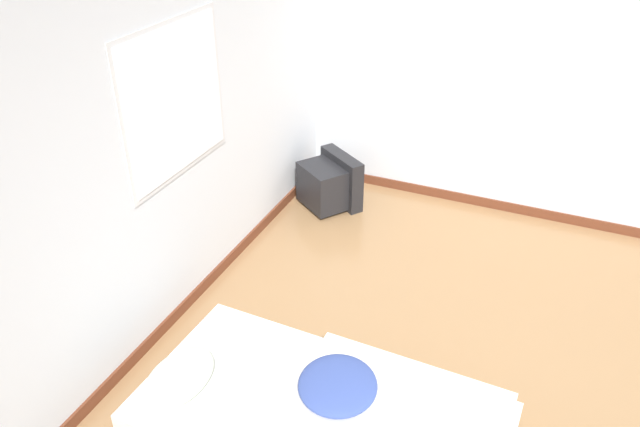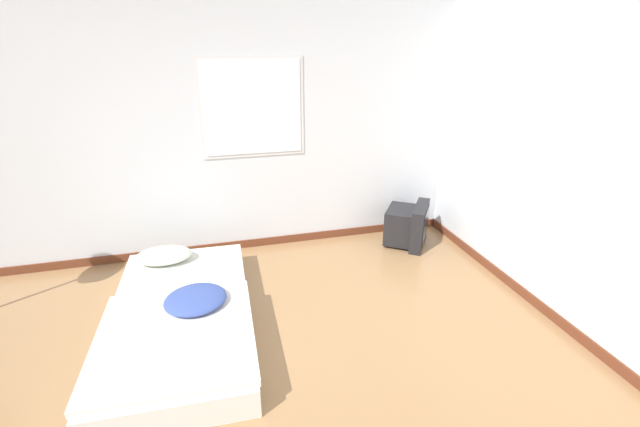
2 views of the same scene
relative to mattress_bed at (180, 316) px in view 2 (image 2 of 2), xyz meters
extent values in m
cube|color=silver|center=(0.35, 1.40, 1.16)|extent=(7.77, 0.06, 2.60)
cube|color=brown|center=(0.35, 1.36, -0.09)|extent=(7.77, 0.02, 0.09)
cube|color=silver|center=(0.83, 1.37, 1.42)|extent=(1.06, 0.01, 1.00)
cube|color=white|center=(0.83, 1.36, 1.42)|extent=(0.99, 0.01, 0.93)
cube|color=brown|center=(3.03, -1.27, -0.09)|extent=(0.02, 7.69, 0.09)
cube|color=silver|center=(0.00, 0.01, -0.03)|extent=(1.15, 2.11, 0.21)
ellipsoid|color=silver|center=(-0.16, 0.84, 0.15)|extent=(0.53, 0.36, 0.14)
cube|color=silver|center=(-0.01, -0.38, 0.10)|extent=(1.15, 1.24, 0.05)
ellipsoid|color=#384C93|center=(0.14, -0.04, 0.17)|extent=(0.59, 0.57, 0.11)
cube|color=black|center=(2.41, 1.04, 0.09)|extent=(0.50, 0.54, 0.39)
cube|color=black|center=(2.59, 0.91, 0.11)|extent=(0.42, 0.52, 0.49)
cube|color=#283342|center=(2.64, 0.87, 0.12)|extent=(0.26, 0.37, 0.35)
camera|label=1|loc=(-2.24, -0.96, 2.85)|focal=35.00mm
camera|label=2|loc=(0.35, -3.07, 2.09)|focal=24.00mm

